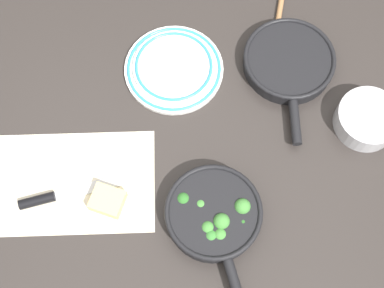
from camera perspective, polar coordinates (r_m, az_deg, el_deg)
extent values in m
plane|color=slate|center=(2.03, 0.00, -7.56)|extent=(14.00, 14.00, 0.00)
cube|color=#2D2826|center=(1.34, 0.00, -0.53)|extent=(1.10, 0.93, 0.03)
cylinder|color=#BCBCC1|center=(1.91, -14.57, 7.50)|extent=(0.05, 0.05, 0.70)
cylinder|color=#BCBCC1|center=(1.91, 15.33, 6.73)|extent=(0.05, 0.05, 0.70)
cylinder|color=black|center=(1.26, 2.28, -7.47)|extent=(0.22, 0.22, 0.05)
torus|color=black|center=(1.23, 2.32, -7.21)|extent=(0.23, 0.23, 0.01)
cylinder|color=#357027|center=(1.27, 5.30, -6.93)|extent=(0.01, 0.01, 0.02)
sphere|color=#428438|center=(1.24, 5.40, -6.66)|extent=(0.04, 0.04, 0.04)
cylinder|color=#357027|center=(1.27, 0.91, -6.71)|extent=(0.01, 0.01, 0.02)
sphere|color=#428438|center=(1.25, 0.92, -6.51)|extent=(0.03, 0.03, 0.03)
cylinder|color=#357027|center=(1.25, 1.65, -9.12)|extent=(0.01, 0.01, 0.02)
sphere|color=#428438|center=(1.23, 1.68, -8.92)|extent=(0.03, 0.03, 0.03)
cylinder|color=#2C6823|center=(1.25, 2.02, -9.96)|extent=(0.01, 0.01, 0.02)
sphere|color=#387A33|center=(1.23, 2.05, -9.79)|extent=(0.03, 0.03, 0.03)
cylinder|color=#205218|center=(1.26, 5.36, -8.55)|extent=(0.01, 0.01, 0.02)
sphere|color=#286023|center=(1.24, 5.44, -8.38)|extent=(0.03, 0.03, 0.03)
cylinder|color=#357027|center=(1.26, 3.11, -8.50)|extent=(0.01, 0.01, 0.02)
sphere|color=#428438|center=(1.23, 3.17, -8.26)|extent=(0.04, 0.04, 0.04)
cylinder|color=#357027|center=(1.25, 2.97, -9.84)|extent=(0.01, 0.01, 0.02)
sphere|color=#428438|center=(1.23, 3.02, -9.66)|extent=(0.03, 0.03, 0.03)
cylinder|color=#245B1C|center=(1.27, -0.93, -6.14)|extent=(0.01, 0.01, 0.02)
sphere|color=#2D6B28|center=(1.25, -0.95, -5.90)|extent=(0.03, 0.03, 0.03)
cube|color=olive|center=(1.27, 0.61, -5.77)|extent=(0.04, 0.04, 0.03)
cube|color=olive|center=(1.25, 1.85, -8.17)|extent=(0.05, 0.05, 0.04)
cube|color=#9E703D|center=(1.25, 1.79, -7.68)|extent=(0.04, 0.04, 0.03)
cube|color=#9E703D|center=(1.25, 3.98, -8.30)|extent=(0.04, 0.03, 0.03)
cube|color=olive|center=(1.24, 2.65, -10.81)|extent=(0.05, 0.05, 0.03)
cylinder|color=black|center=(1.43, 10.26, 8.65)|extent=(0.23, 0.23, 0.04)
torus|color=black|center=(1.42, 10.39, 9.03)|extent=(0.24, 0.24, 0.01)
cylinder|color=black|center=(1.35, 10.94, 2.29)|extent=(0.03, 0.12, 0.02)
cylinder|color=#DBC156|center=(1.43, 10.25, 8.64)|extent=(0.19, 0.19, 0.02)
ellipsoid|color=#996B42|center=(1.44, 8.53, 8.96)|extent=(0.05, 0.07, 0.02)
cube|color=beige|center=(1.33, -12.59, -4.02)|extent=(0.41, 0.28, 0.00)
cube|color=silver|center=(1.32, -10.67, -4.60)|extent=(0.18, 0.08, 0.01)
cylinder|color=black|center=(1.33, -16.20, -5.82)|extent=(0.09, 0.05, 0.02)
cube|color=#EFD67A|center=(1.28, -8.98, -6.01)|extent=(0.09, 0.08, 0.04)
cylinder|color=white|center=(1.41, -1.94, 7.97)|extent=(0.26, 0.26, 0.01)
torus|color=teal|center=(1.41, -1.95, 8.09)|extent=(0.25, 0.25, 0.01)
cylinder|color=white|center=(1.40, -1.96, 8.21)|extent=(0.21, 0.21, 0.01)
torus|color=teal|center=(1.40, -1.97, 8.32)|extent=(0.20, 0.20, 0.01)
cylinder|color=#B7B7BC|center=(1.39, 18.15, 2.52)|extent=(0.16, 0.16, 0.06)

